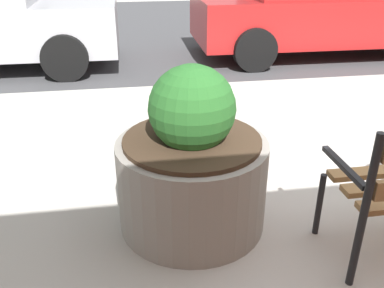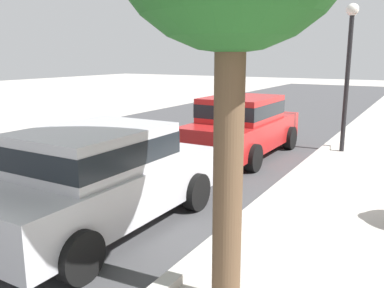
{
  "view_description": "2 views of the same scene",
  "coord_description": "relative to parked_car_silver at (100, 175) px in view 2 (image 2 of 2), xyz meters",
  "views": [
    {
      "loc": [
        -2.12,
        -2.1,
        1.78
      ],
      "look_at": [
        -1.73,
        0.3,
        0.6
      ],
      "focal_mm": 39.46,
      "sensor_mm": 36.0,
      "label": 1
    },
    {
      "loc": [
        -8.7,
        0.57,
        2.57
      ],
      "look_at": [
        -1.55,
        4.69,
        0.8
      ],
      "focal_mm": 38.41,
      "sensor_mm": 36.0,
      "label": 2
    }
  ],
  "objects": [
    {
      "name": "street_surface",
      "position": [
        4.3,
        2.81,
        -0.84
      ],
      "size": [
        60.0,
        9.0,
        0.01
      ],
      "primitive_type": "cube",
      "color": "#424244",
      "rests_on": "ground"
    },
    {
      "name": "curb_stone",
      "position": [
        4.3,
        -1.79,
        -0.78
      ],
      "size": [
        60.0,
        0.2,
        0.12
      ],
      "primitive_type": "cube",
      "color": "#B2AFA8",
      "rests_on": "ground"
    },
    {
      "name": "parked_car_silver",
      "position": [
        0.0,
        0.0,
        0.0
      ],
      "size": [
        4.12,
        1.96,
        1.56
      ],
      "color": "#B7B7BC",
      "rests_on": "ground"
    },
    {
      "name": "parked_car_red",
      "position": [
        5.37,
        0.0,
        0.0
      ],
      "size": [
        4.12,
        1.96,
        1.56
      ],
      "color": "#B21E1E",
      "rests_on": "ground"
    },
    {
      "name": "lamp_post",
      "position": [
        7.24,
        -2.19,
        1.71
      ],
      "size": [
        0.32,
        0.32,
        3.9
      ],
      "color": "black",
      "rests_on": "ground"
    }
  ]
}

